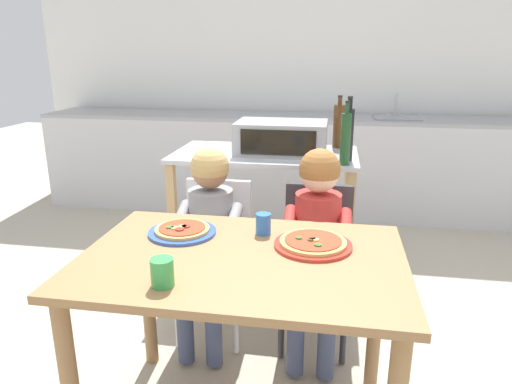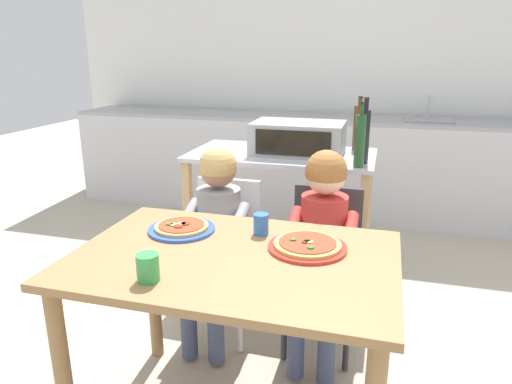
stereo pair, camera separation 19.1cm
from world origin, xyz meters
name	(u,v)px [view 2 (the right image)]	position (x,y,z in m)	size (l,w,h in m)	color
ground_plane	(294,284)	(0.00, 1.24, 0.00)	(12.35, 12.35, 0.00)	#B7AD99
back_wall_tiled	(337,63)	(0.00, 3.15, 1.35)	(5.35, 0.12, 2.70)	white
kitchen_counter	(327,165)	(0.00, 2.74, 0.45)	(4.81, 0.60, 1.10)	silver
kitchen_island_cart	(281,196)	(-0.11, 1.28, 0.58)	(1.13, 0.62, 0.86)	#B7BABF
toaster_oven	(298,138)	(-0.01, 1.29, 0.96)	(0.55, 0.36, 0.19)	#999BA0
bottle_squat_spirits	(359,127)	(0.33, 1.51, 1.01)	(0.07, 0.07, 0.33)	#4C2D14
bottle_clear_vinegar	(364,135)	(0.39, 1.14, 1.02)	(0.06, 0.06, 0.36)	black
bottle_dark_olive_oil	(360,140)	(0.37, 1.03, 1.01)	(0.06, 0.06, 0.35)	#1E4723
dining_table	(234,284)	(0.00, 0.00, 0.64)	(1.17, 0.79, 0.76)	olive
dining_chair_left	(224,245)	(-0.28, 0.67, 0.48)	(0.36, 0.36, 0.81)	silver
dining_chair_right	(324,257)	(0.25, 0.67, 0.48)	(0.36, 0.36, 0.81)	#333338
child_in_grey_shirt	(215,223)	(-0.28, 0.55, 0.65)	(0.32, 0.42, 1.00)	#424C6B
child_in_red_shirt	(322,232)	(0.25, 0.55, 0.66)	(0.32, 0.42, 1.02)	#424C6B
pizza_plate_blue_rimmed	(182,228)	(-0.28, 0.17, 0.77)	(0.27, 0.27, 0.03)	#3356B7
pizza_plate_red_rimmed	(307,246)	(0.25, 0.13, 0.77)	(0.29, 0.29, 0.03)	red
drinking_cup_green	(148,268)	(-0.20, -0.26, 0.80)	(0.07, 0.07, 0.09)	green
drinking_cup_blue	(261,224)	(0.04, 0.22, 0.80)	(0.06, 0.06, 0.09)	blue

